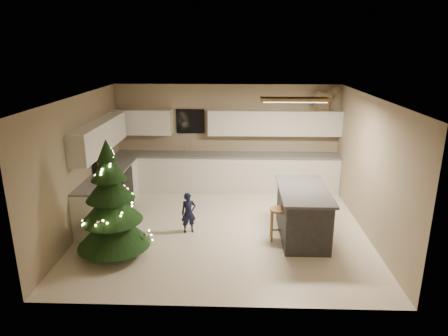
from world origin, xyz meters
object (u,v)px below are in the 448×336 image
(island, at_px, (302,213))
(christmas_tree, at_px, (112,209))
(bar_stool, at_px, (278,216))
(rocking_horse, at_px, (324,98))
(toddler, at_px, (189,213))

(island, distance_m, christmas_tree, 3.46)
(bar_stool, height_order, rocking_horse, rocking_horse)
(island, bearing_deg, bar_stool, -162.61)
(bar_stool, xyz_separation_m, rocking_horse, (1.27, 2.76, 1.84))
(island, relative_size, christmas_tree, 0.83)
(toddler, distance_m, rocking_horse, 4.32)
(bar_stool, distance_m, toddler, 1.72)
(bar_stool, xyz_separation_m, toddler, (-1.70, 0.26, -0.07))
(island, height_order, bar_stool, island)
(bar_stool, xyz_separation_m, christmas_tree, (-2.88, -0.65, 0.38))
(island, relative_size, bar_stool, 2.75)
(island, bearing_deg, toddler, 177.02)
(toddler, relative_size, rocking_horse, 1.17)
(island, xyz_separation_m, christmas_tree, (-3.35, -0.80, 0.37))
(island, xyz_separation_m, bar_stool, (-0.47, -0.15, -0.01))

